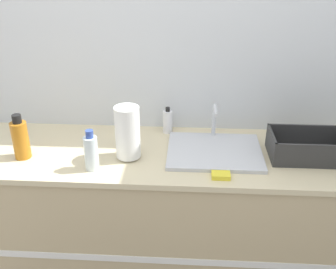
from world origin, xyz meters
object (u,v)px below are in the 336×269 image
at_px(sink, 214,150).
at_px(bottle_clear, 91,152).
at_px(dish_rack, 308,149).
at_px(paper_towel_roll, 128,133).
at_px(bottle_amber, 20,139).
at_px(soap_dispenser, 168,121).

height_order(sink, bottle_clear, same).
distance_m(dish_rack, bottle_clear, 1.12).
relative_size(paper_towel_roll, dish_rack, 0.71).
bearing_deg(sink, bottle_amber, -173.63).
relative_size(bottle_amber, soap_dispenser, 1.52).
height_order(paper_towel_roll, bottle_clear, paper_towel_roll).
distance_m(paper_towel_roll, bottle_amber, 0.56).
height_order(dish_rack, bottle_amber, bottle_amber).
height_order(bottle_clear, soap_dispenser, bottle_clear).
bearing_deg(paper_towel_roll, soap_dispenser, 59.67).
height_order(sink, bottle_amber, bottle_amber).
relative_size(sink, bottle_clear, 2.37).
bearing_deg(bottle_clear, dish_rack, 9.72).
distance_m(dish_rack, bottle_amber, 1.50).
relative_size(sink, paper_towel_roll, 1.76).
bearing_deg(bottle_clear, paper_towel_roll, 37.09).
height_order(paper_towel_roll, dish_rack, paper_towel_roll).
distance_m(bottle_amber, bottle_clear, 0.40).
bearing_deg(paper_towel_roll, sink, 10.24).
xyz_separation_m(paper_towel_roll, dish_rack, (0.94, 0.07, -0.10)).
height_order(bottle_amber, bottle_clear, bottle_amber).
distance_m(dish_rack, soap_dispenser, 0.80).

